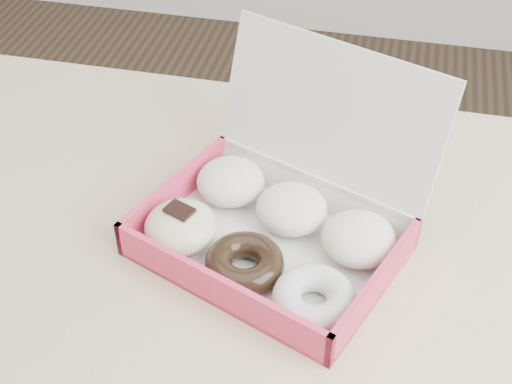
# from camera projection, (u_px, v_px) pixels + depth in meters

# --- Properties ---
(table) EXTENTS (1.20, 0.80, 0.75)m
(table) POSITION_uv_depth(u_px,v_px,m) (92.00, 288.00, 0.93)
(table) COLOR tan
(table) RESTS_ON ground
(donut_box) EXTENTS (0.37, 0.36, 0.21)m
(donut_box) POSITION_uv_depth(u_px,v_px,m) (275.00, 221.00, 0.86)
(donut_box) COLOR silver
(donut_box) RESTS_ON table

